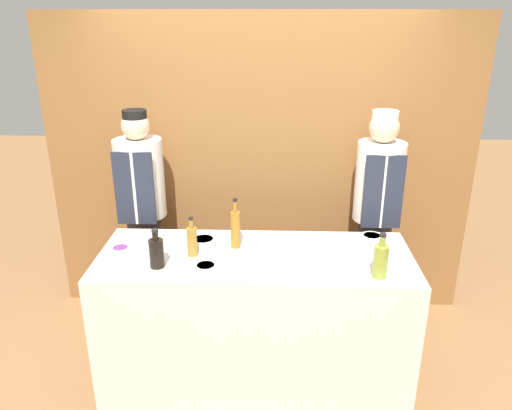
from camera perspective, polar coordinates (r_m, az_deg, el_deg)
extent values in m
plane|color=olive|center=(3.69, -0.09, -19.14)|extent=(14.00, 14.00, 0.00)
cube|color=brown|center=(4.05, 0.46, 4.25)|extent=(3.37, 0.18, 2.40)
cube|color=beige|center=(3.39, -0.09, -12.98)|extent=(1.98, 0.75, 0.96)
cylinder|color=white|center=(3.26, -6.01, -4.31)|extent=(0.15, 0.15, 0.06)
cylinder|color=brown|center=(3.25, -6.03, -3.98)|extent=(0.13, 0.13, 0.02)
cylinder|color=white|center=(3.37, 13.06, -3.83)|extent=(0.13, 0.13, 0.06)
cylinder|color=silver|center=(3.37, 13.09, -3.51)|extent=(0.11, 0.11, 0.02)
cylinder|color=white|center=(2.96, -5.77, -7.21)|extent=(0.13, 0.13, 0.05)
cylinder|color=yellow|center=(2.96, -5.78, -6.94)|extent=(0.11, 0.11, 0.01)
cylinder|color=white|center=(3.28, -15.20, -4.99)|extent=(0.12, 0.12, 0.04)
cylinder|color=#703384|center=(3.27, -15.22, -4.77)|extent=(0.09, 0.09, 0.01)
cylinder|color=white|center=(3.36, -13.10, -4.08)|extent=(0.16, 0.16, 0.05)
cylinder|color=red|center=(3.35, -13.12, -3.83)|extent=(0.13, 0.13, 0.01)
cube|color=white|center=(3.10, 9.09, -6.31)|extent=(0.33, 0.25, 0.02)
cylinder|color=#9E661E|center=(3.20, -2.37, -2.86)|extent=(0.06, 0.06, 0.24)
cylinder|color=#9E661E|center=(3.14, -2.41, -0.21)|extent=(0.02, 0.02, 0.07)
cylinder|color=black|center=(3.12, -2.42, 0.59)|extent=(0.03, 0.03, 0.02)
cylinder|color=olive|center=(3.13, -7.32, -4.19)|extent=(0.06, 0.06, 0.19)
cylinder|color=olive|center=(3.08, -7.42, -2.15)|extent=(0.03, 0.03, 0.06)
cylinder|color=black|center=(3.06, -7.45, -1.53)|extent=(0.03, 0.03, 0.02)
cylinder|color=black|center=(3.03, -11.29, -5.45)|extent=(0.09, 0.09, 0.18)
cylinder|color=black|center=(2.98, -11.45, -3.48)|extent=(0.04, 0.04, 0.05)
cylinder|color=black|center=(2.97, -11.50, -2.88)|extent=(0.04, 0.04, 0.01)
cylinder|color=olive|center=(2.95, 14.03, -6.27)|extent=(0.08, 0.08, 0.20)
cylinder|color=olive|center=(2.89, 14.26, -4.01)|extent=(0.03, 0.03, 0.06)
cylinder|color=black|center=(2.88, 14.33, -3.32)|extent=(0.04, 0.04, 0.02)
cylinder|color=#28282D|center=(4.12, -12.23, -7.07)|extent=(0.26, 0.26, 0.93)
cylinder|color=silver|center=(3.82, -13.12, 2.99)|extent=(0.36, 0.36, 0.59)
cube|color=#232838|center=(3.68, -13.74, 1.80)|extent=(0.29, 0.02, 0.54)
sphere|color=beige|center=(3.72, -13.63, 8.81)|extent=(0.20, 0.20, 0.20)
cylinder|color=black|center=(3.71, -13.73, 9.96)|extent=(0.17, 0.17, 0.07)
cylinder|color=#28282D|center=(4.08, 12.95, -7.51)|extent=(0.25, 0.25, 0.92)
cylinder|color=white|center=(3.78, 13.89, 2.60)|extent=(0.35, 0.35, 0.59)
cube|color=#232838|center=(3.63, 14.35, 1.40)|extent=(0.28, 0.02, 0.54)
sphere|color=beige|center=(3.67, 14.45, 8.57)|extent=(0.22, 0.22, 0.22)
cylinder|color=white|center=(3.65, 14.57, 9.81)|extent=(0.18, 0.18, 0.08)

